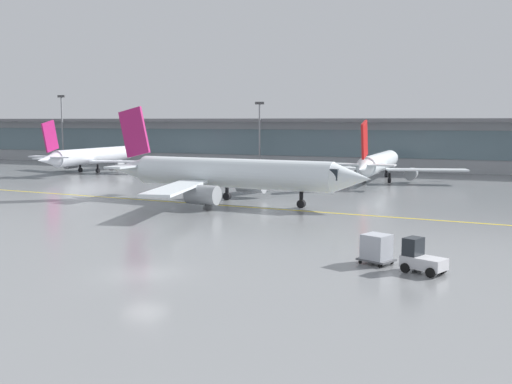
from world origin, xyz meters
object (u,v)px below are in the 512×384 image
at_px(gate_airplane_1, 379,163).
at_px(apron_light_mast_0, 62,126).
at_px(gate_airplane_0, 93,156).
at_px(taxiing_regional_jet, 229,174).
at_px(cargo_dolly_lead, 376,248).
at_px(apron_light_mast_1, 260,132).
at_px(baggage_tug, 421,258).

bearing_deg(gate_airplane_1, apron_light_mast_0, 77.04).
bearing_deg(gate_airplane_0, taxiing_regional_jet, -125.68).
bearing_deg(cargo_dolly_lead, apron_light_mast_1, 139.89).
height_order(taxiing_regional_jet, apron_light_mast_0, apron_light_mast_0).
height_order(gate_airplane_1, baggage_tug, gate_airplane_1).
bearing_deg(gate_airplane_0, apron_light_mast_1, -54.58).
height_order(apron_light_mast_0, apron_light_mast_1, apron_light_mast_0).
height_order(gate_airplane_1, apron_light_mast_0, apron_light_mast_0).
bearing_deg(gate_airplane_0, baggage_tug, -129.66).
height_order(gate_airplane_0, gate_airplane_1, gate_airplane_1).
bearing_deg(apron_light_mast_0, taxiing_regional_jet, -37.08).
bearing_deg(baggage_tug, gate_airplane_0, 163.08).
distance_m(gate_airplane_1, taxiing_regional_jet, 32.31).
xyz_separation_m(taxiing_regional_jet, apron_light_mast_1, (-14.85, 46.70, 3.78)).
bearing_deg(cargo_dolly_lead, baggage_tug, -0.00).
relative_size(cargo_dolly_lead, apron_light_mast_0, 0.17).
height_order(cargo_dolly_lead, apron_light_mast_0, apron_light_mast_0).
relative_size(gate_airplane_0, baggage_tug, 9.55).
height_order(baggage_tug, apron_light_mast_1, apron_light_mast_1).
bearing_deg(cargo_dolly_lead, taxiing_regional_jet, 155.05).
xyz_separation_m(taxiing_regional_jet, baggage_tug, (23.90, -24.22, -2.39)).
height_order(taxiing_regional_jet, apron_light_mast_1, apron_light_mast_1).
bearing_deg(apron_light_mast_0, gate_airplane_1, -12.42).
bearing_deg(gate_airplane_1, gate_airplane_0, 91.30).
xyz_separation_m(taxiing_regional_jet, apron_light_mast_0, (-61.23, 46.28, 4.77)).
distance_m(gate_airplane_1, apron_light_mast_1, 30.92).
height_order(cargo_dolly_lead, apron_light_mast_1, apron_light_mast_1).
height_order(baggage_tug, cargo_dolly_lead, baggage_tug).
distance_m(baggage_tug, apron_light_mast_1, 81.05).
bearing_deg(taxiing_regional_jet, cargo_dolly_lead, -43.65).
distance_m(gate_airplane_1, baggage_tug, 56.10).
relative_size(gate_airplane_1, baggage_tug, 9.57).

